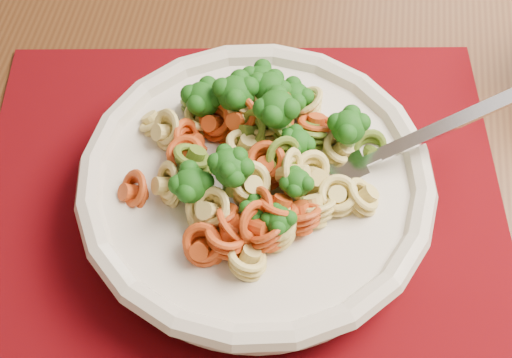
# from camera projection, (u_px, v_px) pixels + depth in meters

# --- Properties ---
(dining_table) EXTENTS (1.29, 0.85, 0.70)m
(dining_table) POSITION_uv_depth(u_px,v_px,m) (208.00, 147.00, 0.72)
(dining_table) COLOR #4B2C15
(dining_table) RESTS_ON ground
(placemat) EXTENTS (0.45, 0.37, 0.00)m
(placemat) POSITION_uv_depth(u_px,v_px,m) (241.00, 199.00, 0.56)
(placemat) COLOR #500304
(placemat) RESTS_ON dining_table
(pasta_bowl) EXTENTS (0.27, 0.27, 0.05)m
(pasta_bowl) POSITION_uv_depth(u_px,v_px,m) (256.00, 186.00, 0.53)
(pasta_bowl) COLOR beige
(pasta_bowl) RESTS_ON placemat
(pasta_broccoli_heap) EXTENTS (0.23, 0.23, 0.06)m
(pasta_broccoli_heap) POSITION_uv_depth(u_px,v_px,m) (256.00, 174.00, 0.52)
(pasta_broccoli_heap) COLOR #D3BF68
(pasta_broccoli_heap) RESTS_ON pasta_bowl
(fork) EXTENTS (0.18, 0.09, 0.08)m
(fork) POSITION_uv_depth(u_px,v_px,m) (349.00, 169.00, 0.52)
(fork) COLOR silver
(fork) RESTS_ON pasta_bowl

